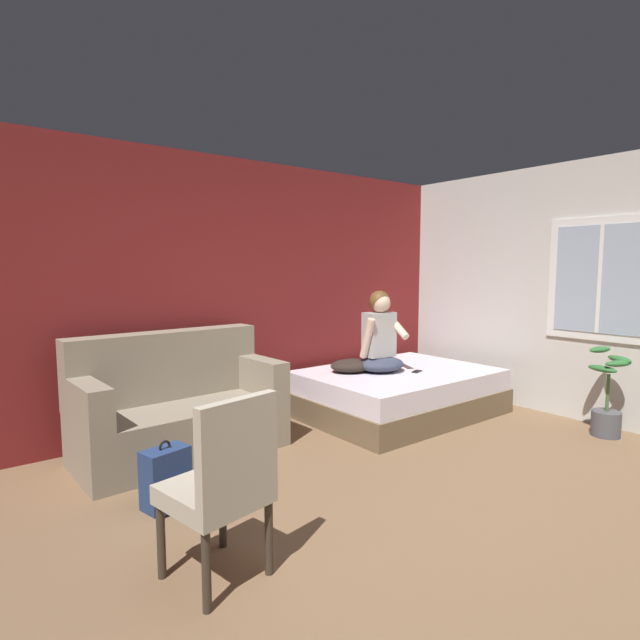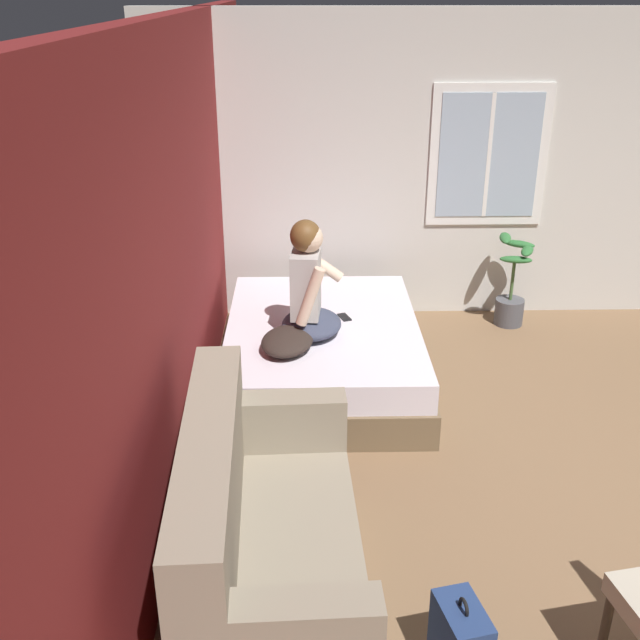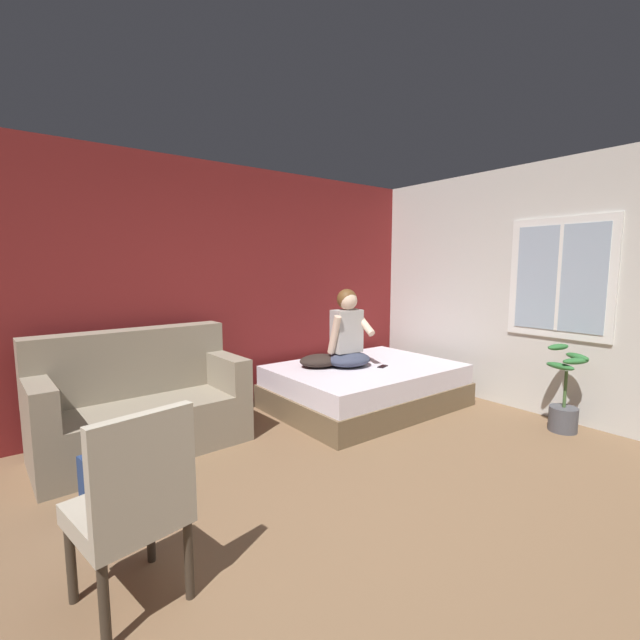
% 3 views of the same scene
% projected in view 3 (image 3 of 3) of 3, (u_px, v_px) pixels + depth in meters
% --- Properties ---
extents(ground_plane, '(40.00, 40.00, 0.00)m').
position_uv_depth(ground_plane, '(368.00, 553.00, 2.40)').
color(ground_plane, brown).
extents(wall_back_accent, '(11.17, 0.16, 2.70)m').
position_uv_depth(wall_back_accent, '(181.00, 291.00, 4.47)').
color(wall_back_accent, maroon).
rests_on(wall_back_accent, ground).
extents(wall_side_with_window, '(0.19, 6.92, 2.70)m').
position_uv_depth(wall_side_with_window, '(606.00, 293.00, 4.15)').
color(wall_side_with_window, silver).
rests_on(wall_side_with_window, ground).
extents(bed, '(2.08, 1.51, 0.48)m').
position_uv_depth(bed, '(365.00, 386.00, 4.92)').
color(bed, brown).
rests_on(bed, ground).
extents(couch, '(1.73, 0.89, 1.04)m').
position_uv_depth(couch, '(141.00, 405.00, 3.76)').
color(couch, gray).
rests_on(couch, ground).
extents(side_chair, '(0.54, 0.54, 0.98)m').
position_uv_depth(side_chair, '(133.00, 502.00, 1.96)').
color(side_chair, '#382D23').
rests_on(side_chair, ground).
extents(person_seated, '(0.56, 0.49, 0.88)m').
position_uv_depth(person_seated, '(348.00, 335.00, 4.82)').
color(person_seated, '#383D51').
rests_on(person_seated, bed).
extents(backpack, '(0.33, 0.28, 0.46)m').
position_uv_depth(backpack, '(109.00, 483.00, 2.80)').
color(backpack, navy).
rests_on(backpack, ground).
extents(throw_pillow, '(0.55, 0.47, 0.14)m').
position_uv_depth(throw_pillow, '(320.00, 361.00, 4.82)').
color(throw_pillow, '#2D231E').
rests_on(throw_pillow, bed).
extents(cell_phone, '(0.16, 0.11, 0.01)m').
position_uv_depth(cell_phone, '(383.00, 366.00, 4.82)').
color(cell_phone, black).
rests_on(cell_phone, bed).
extents(potted_plant, '(0.39, 0.37, 0.85)m').
position_uv_depth(potted_plant, '(564.00, 401.00, 4.16)').
color(potted_plant, '#4C4C51').
rests_on(potted_plant, ground).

